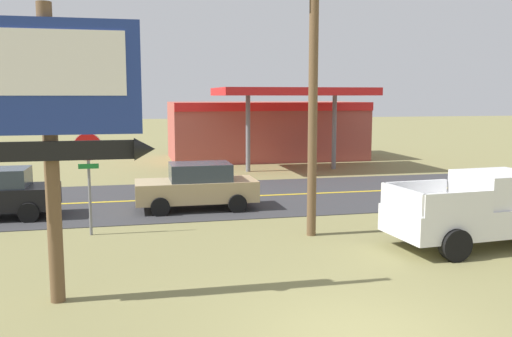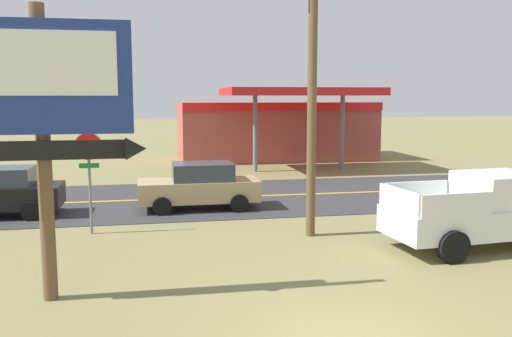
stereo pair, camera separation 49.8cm
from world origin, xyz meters
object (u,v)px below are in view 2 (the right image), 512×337
at_px(utility_pole, 312,78).
at_px(car_tan_near_lane, 200,186).
at_px(stop_sign, 89,165).
at_px(gas_station, 275,128).
at_px(motel_sign, 44,103).
at_px(pickup_white_parked_on_lawn, 486,211).

xyz_separation_m(utility_pole, car_tan_near_lane, (-2.76, 4.33, -3.62)).
distance_m(stop_sign, gas_station, 20.17).
height_order(stop_sign, gas_station, gas_station).
distance_m(gas_station, car_tan_near_lane, 16.08).
bearing_deg(gas_station, motel_sign, -112.98).
xyz_separation_m(utility_pole, gas_station, (3.41, 19.14, -2.51)).
bearing_deg(car_tan_near_lane, motel_sign, -113.60).
distance_m(stop_sign, utility_pole, 6.78).
height_order(motel_sign, stop_sign, motel_sign).
height_order(utility_pole, gas_station, utility_pole).
xyz_separation_m(motel_sign, gas_station, (9.79, 23.08, -1.89)).
relative_size(motel_sign, pickup_white_parked_on_lawn, 1.06).
bearing_deg(stop_sign, car_tan_near_lane, 40.70).
bearing_deg(utility_pole, car_tan_near_lane, 122.53).
relative_size(gas_station, car_tan_near_lane, 2.86).
bearing_deg(stop_sign, motel_sign, -92.18).
height_order(motel_sign, pickup_white_parked_on_lawn, motel_sign).
height_order(motel_sign, gas_station, motel_sign).
bearing_deg(utility_pole, motel_sign, -148.31).
bearing_deg(pickup_white_parked_on_lawn, car_tan_near_lane, 137.46).
relative_size(pickup_white_parked_on_lawn, car_tan_near_lane, 1.27).
xyz_separation_m(stop_sign, gas_station, (9.59, 17.74, -0.08)).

